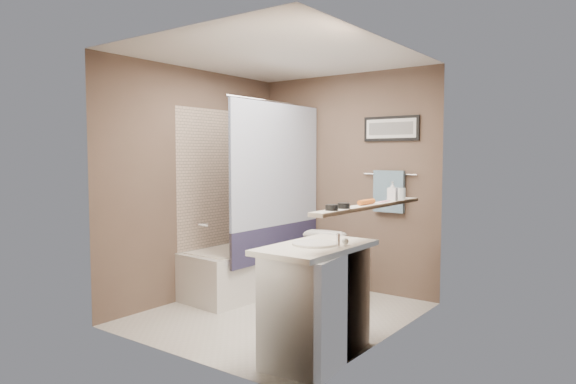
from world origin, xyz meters
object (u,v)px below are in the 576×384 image
Objects in this scene: toilet at (336,262)px; glass_jar at (401,194)px; soap_bottle at (393,191)px; candle_bowl_near at (332,208)px; hair_brush_front at (366,202)px; candle_bowl_far at (344,206)px; bathtub at (248,270)px; vanity at (317,304)px.

toilet is 1.27m from glass_jar.
soap_bottle reaches higher than toilet.
candle_bowl_near is 0.41× the size of hair_brush_front.
candle_bowl_far is 0.99m from glass_jar.
glass_jar reaches higher than candle_bowl_far.
candle_bowl_near is 1.00× the size of candle_bowl_far.
soap_bottle is at bearing 90.00° from candle_bowl_far.
soap_bottle is (0.00, 0.98, 0.06)m from candle_bowl_near.
candle_bowl_near is at bearing -28.68° from bathtub.
vanity is 5.56× the size of soap_bottle.
vanity is at bearing -99.98° from glass_jar.
glass_jar reaches higher than bathtub.
candle_bowl_near is 0.98m from soap_bottle.
vanity is at bearing -160.75° from candle_bowl_far.
candle_bowl_far reaches higher than toilet.
toilet is at bearing 122.86° from candle_bowl_far.
glass_jar is (0.00, 1.15, 0.03)m from candle_bowl_near.
glass_jar is at bearing 90.00° from soap_bottle.
hair_brush_front is at bearing 58.55° from vanity.
vanity is 10.00× the size of candle_bowl_near.
candle_bowl_near is 0.51m from hair_brush_front.
bathtub is 2.03m from soap_bottle.
hair_brush_front is at bearing 122.85° from toilet.
candle_bowl_near reaches higher than toilet.
bathtub is at bearing 174.04° from soap_bottle.
vanity is 1.31m from glass_jar.
hair_brush_front is at bearing -90.00° from glass_jar.
toilet is (0.88, 0.40, 0.12)m from bathtub.
bathtub is 9.26× the size of soap_bottle.
glass_jar is (0.91, -0.42, 0.79)m from toilet.
bathtub is at bearing 179.51° from glass_jar.
candle_bowl_far is at bearing -90.00° from glass_jar.
soap_bottle is (0.91, -0.59, 0.82)m from toilet.
soap_bottle is at bearing 90.00° from hair_brush_front.
candle_bowl_near and candle_bowl_far have the same top height.
candle_bowl_near is 1.15m from glass_jar.
toilet is 1.64m from vanity.
candle_bowl_near is at bearing -90.00° from candle_bowl_far.
candle_bowl_near is at bearing -90.00° from glass_jar.
vanity reaches higher than bathtub.
soap_bottle is (0.00, -0.17, 0.03)m from glass_jar.
bathtub is 1.93m from vanity.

